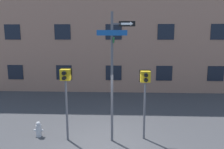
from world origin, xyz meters
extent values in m
plane|color=#38383A|center=(0.00, 0.00, 0.00)|extent=(60.00, 60.00, 0.00)
cube|color=#936B56|center=(0.00, 7.84, 5.50)|extent=(24.00, 0.60, 11.01)
cube|color=black|center=(-6.86, 7.52, 1.38)|extent=(1.08, 0.03, 1.01)
cube|color=black|center=(-3.43, 7.52, 1.38)|extent=(1.08, 0.03, 1.01)
cube|color=black|center=(0.00, 7.52, 1.38)|extent=(1.08, 0.03, 1.01)
cube|color=black|center=(3.43, 7.52, 1.38)|extent=(1.08, 0.03, 1.01)
cube|color=black|center=(6.86, 7.52, 1.38)|extent=(1.08, 0.03, 1.01)
cube|color=black|center=(-6.86, 7.52, 4.13)|extent=(1.08, 0.03, 1.01)
cube|color=black|center=(-3.43, 7.52, 4.13)|extent=(1.08, 0.03, 1.01)
cube|color=black|center=(0.00, 7.52, 4.13)|extent=(1.08, 0.03, 1.01)
cube|color=black|center=(3.43, 7.52, 4.13)|extent=(1.08, 0.03, 1.01)
cube|color=black|center=(6.86, 7.52, 4.13)|extent=(1.08, 0.03, 1.01)
cylinder|color=#4C4C51|center=(0.20, 0.42, 2.33)|extent=(0.09, 0.09, 4.67)
cube|color=#4C4C51|center=(0.46, 0.42, 4.26)|extent=(0.51, 0.05, 0.05)
cube|color=#14478C|center=(0.20, 0.36, 3.96)|extent=(1.05, 0.02, 0.18)
cube|color=#196B2D|center=(0.26, 0.42, 3.72)|extent=(0.02, 0.94, 0.18)
cube|color=black|center=(0.71, 0.40, 4.26)|extent=(0.56, 0.02, 0.18)
cube|color=white|center=(0.67, 0.39, 4.26)|extent=(0.32, 0.01, 0.07)
cone|color=white|center=(0.87, 0.39, 4.26)|extent=(0.10, 0.14, 0.14)
cylinder|color=#4C4C51|center=(-1.46, 0.40, 1.15)|extent=(0.08, 0.08, 2.30)
cube|color=gold|center=(-1.46, 0.40, 2.49)|extent=(0.35, 0.26, 0.39)
cube|color=black|center=(-1.46, 0.54, 2.49)|extent=(0.41, 0.02, 0.45)
cylinder|color=black|center=(-1.46, 0.21, 2.58)|extent=(0.14, 0.12, 0.14)
cylinder|color=black|center=(-1.46, 0.21, 2.40)|extent=(0.14, 0.12, 0.14)
cylinder|color=orange|center=(-1.46, 0.27, 2.58)|extent=(0.11, 0.01, 0.11)
cylinder|color=#4C4C51|center=(1.40, 0.64, 1.10)|extent=(0.08, 0.08, 2.20)
cube|color=gold|center=(1.40, 0.64, 2.40)|extent=(0.35, 0.26, 0.40)
cube|color=black|center=(1.40, 0.78, 2.40)|extent=(0.41, 0.02, 0.46)
cylinder|color=black|center=(1.40, 0.45, 2.49)|extent=(0.14, 0.12, 0.14)
cylinder|color=black|center=(1.40, 0.45, 2.31)|extent=(0.14, 0.12, 0.14)
cylinder|color=#EA4C14|center=(1.40, 0.51, 2.49)|extent=(0.11, 0.01, 0.11)
cylinder|color=#A5A5A8|center=(-2.66, 0.65, 0.23)|extent=(0.21, 0.21, 0.46)
sphere|color=#A5A5A8|center=(-2.66, 0.65, 0.51)|extent=(0.18, 0.18, 0.18)
cylinder|color=#A5A5A8|center=(-2.80, 0.65, 0.25)|extent=(0.08, 0.07, 0.07)
cylinder|color=#A5A5A8|center=(-2.52, 0.65, 0.25)|extent=(0.08, 0.07, 0.07)
camera|label=1|loc=(0.53, -7.18, 3.85)|focal=35.00mm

